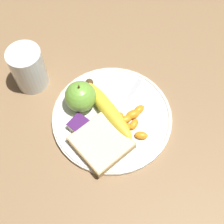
# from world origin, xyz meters

# --- Properties ---
(ground_plane) EXTENTS (3.00, 3.00, 0.00)m
(ground_plane) POSITION_xyz_m (0.00, 0.00, 0.00)
(ground_plane) COLOR olive
(plate) EXTENTS (0.28, 0.28, 0.01)m
(plate) POSITION_xyz_m (0.00, 0.00, 0.01)
(plate) COLOR silver
(plate) RESTS_ON ground_plane
(juice_glass) EXTENTS (0.08, 0.08, 0.11)m
(juice_glass) POSITION_xyz_m (0.22, 0.04, 0.05)
(juice_glass) COLOR silver
(juice_glass) RESTS_ON ground_plane
(apple) EXTENTS (0.07, 0.07, 0.08)m
(apple) POSITION_xyz_m (0.07, 0.02, 0.05)
(apple) COLOR #72B23D
(apple) RESTS_ON plate
(banana) EXTENTS (0.18, 0.09, 0.03)m
(banana) POSITION_xyz_m (0.01, -0.01, 0.03)
(banana) COLOR yellow
(banana) RESTS_ON plate
(bread_slice) EXTENTS (0.13, 0.12, 0.02)m
(bread_slice) POSITION_xyz_m (-0.03, 0.07, 0.02)
(bread_slice) COLOR tan
(bread_slice) RESTS_ON plate
(fork) EXTENTS (0.04, 0.19, 0.00)m
(fork) POSITION_xyz_m (-0.00, -0.01, 0.01)
(fork) COLOR #B2B2B7
(fork) RESTS_ON plate
(jam_packet) EXTENTS (0.05, 0.04, 0.02)m
(jam_packet) POSITION_xyz_m (0.03, 0.07, 0.02)
(jam_packet) COLOR silver
(jam_packet) RESTS_ON plate
(orange_segment_0) EXTENTS (0.03, 0.04, 0.02)m
(orange_segment_0) POSITION_xyz_m (-0.05, 0.01, 0.02)
(orange_segment_0) COLOR orange
(orange_segment_0) RESTS_ON plate
(orange_segment_1) EXTENTS (0.03, 0.03, 0.02)m
(orange_segment_1) POSITION_xyz_m (-0.08, -0.00, 0.02)
(orange_segment_1) COLOR orange
(orange_segment_1) RESTS_ON plate
(orange_segment_2) EXTENTS (0.03, 0.03, 0.02)m
(orange_segment_2) POSITION_xyz_m (-0.03, -0.01, 0.02)
(orange_segment_2) COLOR orange
(orange_segment_2) RESTS_ON plate
(orange_segment_3) EXTENTS (0.02, 0.03, 0.02)m
(orange_segment_3) POSITION_xyz_m (-0.04, -0.05, 0.02)
(orange_segment_3) COLOR orange
(orange_segment_3) RESTS_ON plate
(orange_segment_4) EXTENTS (0.03, 0.04, 0.02)m
(orange_segment_4) POSITION_xyz_m (-0.01, 0.00, 0.02)
(orange_segment_4) COLOR orange
(orange_segment_4) RESTS_ON plate
(orange_segment_5) EXTENTS (0.03, 0.04, 0.02)m
(orange_segment_5) POSITION_xyz_m (-0.04, -0.03, 0.02)
(orange_segment_5) COLOR orange
(orange_segment_5) RESTS_ON plate
(orange_segment_6) EXTENTS (0.02, 0.03, 0.02)m
(orange_segment_6) POSITION_xyz_m (-0.05, -0.01, 0.02)
(orange_segment_6) COLOR orange
(orange_segment_6) RESTS_ON plate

